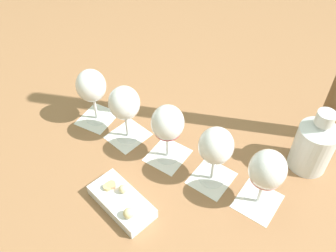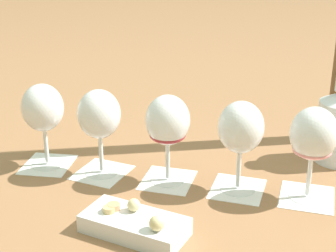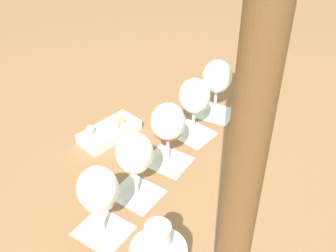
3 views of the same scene
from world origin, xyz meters
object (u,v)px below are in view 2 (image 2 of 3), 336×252
(wine_glass_2, at_px, (167,123))
(wine_glass_1, at_px, (241,131))
(wine_glass_3, at_px, (99,118))
(wine_glass_0, at_px, (313,138))
(wine_glass_4, at_px, (43,111))
(snack_dish, at_px, (135,224))

(wine_glass_2, bearing_deg, wine_glass_1, 151.46)
(wine_glass_1, xyz_separation_m, wine_glass_3, (0.26, -0.13, -0.00))
(wine_glass_1, xyz_separation_m, wine_glass_2, (0.13, -0.07, 0.00))
(wine_glass_0, height_order, wine_glass_2, same)
(wine_glass_1, relative_size, wine_glass_4, 1.00)
(wine_glass_2, height_order, wine_glass_4, same)
(wine_glass_2, relative_size, wine_glass_3, 1.00)
(wine_glass_1, distance_m, snack_dish, 0.27)
(wine_glass_2, height_order, snack_dish, wine_glass_2)
(wine_glass_4, bearing_deg, wine_glass_2, 152.81)
(wine_glass_1, bearing_deg, wine_glass_4, -27.66)
(wine_glass_0, height_order, wine_glass_3, same)
(wine_glass_0, xyz_separation_m, snack_dish, (0.34, 0.05, -0.11))
(wine_glass_0, bearing_deg, wine_glass_2, -27.45)
(snack_dish, bearing_deg, wine_glass_1, -153.35)
(wine_glass_0, distance_m, wine_glass_1, 0.13)
(wine_glass_0, relative_size, wine_glass_2, 1.00)
(wine_glass_1, height_order, wine_glass_3, same)
(wine_glass_0, xyz_separation_m, wine_glass_4, (0.49, -0.25, -0.00))
(wine_glass_4, bearing_deg, wine_glass_3, 150.35)
(wine_glass_0, relative_size, snack_dish, 0.95)
(wine_glass_1, xyz_separation_m, snack_dish, (0.22, 0.11, -0.11))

